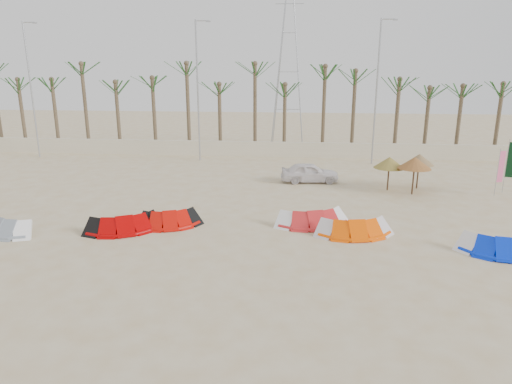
# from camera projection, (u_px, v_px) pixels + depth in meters

# --- Properties ---
(ground) EXTENTS (120.00, 120.00, 0.00)m
(ground) POSITION_uv_depth(u_px,v_px,m) (242.00, 264.00, 18.17)
(ground) COLOR beige
(ground) RESTS_ON ground
(boundary_wall) EXTENTS (60.00, 0.30, 1.30)m
(boundary_wall) POSITION_uv_depth(u_px,v_px,m) (274.00, 149.00, 39.09)
(boundary_wall) COLOR beige
(boundary_wall) RESTS_ON ground
(palm_line) EXTENTS (52.00, 4.00, 7.70)m
(palm_line) POSITION_uv_depth(u_px,v_px,m) (283.00, 79.00, 38.90)
(palm_line) COLOR brown
(palm_line) RESTS_ON ground
(lamp_a) EXTENTS (1.25, 0.14, 11.00)m
(lamp_a) POSITION_uv_depth(u_px,v_px,m) (31.00, 88.00, 37.61)
(lamp_a) COLOR #A5A8AD
(lamp_a) RESTS_ON ground
(lamp_b) EXTENTS (1.25, 0.14, 11.00)m
(lamp_b) POSITION_uv_depth(u_px,v_px,m) (198.00, 89.00, 36.33)
(lamp_b) COLOR #A5A8AD
(lamp_b) RESTS_ON ground
(lamp_c) EXTENTS (1.25, 0.14, 11.00)m
(lamp_c) POSITION_uv_depth(u_px,v_px,m) (377.00, 90.00, 35.06)
(lamp_c) COLOR #A5A8AD
(lamp_c) RESTS_ON ground
(pylon) EXTENTS (3.00, 3.00, 14.00)m
(pylon) POSITION_uv_depth(u_px,v_px,m) (287.00, 145.00, 44.92)
(pylon) COLOR #A5A8AD
(pylon) RESTS_ON ground
(kite_grey) EXTENTS (3.73, 2.63, 0.90)m
(kite_grey) POSITION_uv_depth(u_px,v_px,m) (9.00, 223.00, 21.64)
(kite_grey) COLOR gray
(kite_grey) RESTS_ON ground
(kite_red_left) EXTENTS (4.01, 2.84, 0.90)m
(kite_red_left) POSITION_uv_depth(u_px,v_px,m) (126.00, 221.00, 21.90)
(kite_red_left) COLOR #A10000
(kite_red_left) RESTS_ON ground
(kite_red_mid) EXTENTS (3.44, 2.35, 0.90)m
(kite_red_mid) POSITION_uv_depth(u_px,v_px,m) (171.00, 216.00, 22.53)
(kite_red_mid) COLOR #C20B03
(kite_red_mid) RESTS_ON ground
(kite_red_right) EXTENTS (3.93, 2.43, 0.90)m
(kite_red_right) POSITION_uv_depth(u_px,v_px,m) (313.00, 215.00, 22.69)
(kite_red_right) COLOR red
(kite_red_right) RESTS_ON ground
(kite_orange) EXTENTS (3.74, 2.08, 0.90)m
(kite_orange) POSITION_uv_depth(u_px,v_px,m) (354.00, 225.00, 21.36)
(kite_orange) COLOR #FF5000
(kite_orange) RESTS_ON ground
(kite_blue) EXTENTS (3.70, 2.06, 0.90)m
(kite_blue) POSITION_uv_depth(u_px,v_px,m) (500.00, 242.00, 19.23)
(kite_blue) COLOR #0328E4
(kite_blue) RESTS_ON ground
(parasol_left) EXTENTS (2.00, 2.00, 2.31)m
(parasol_left) POSITION_uv_depth(u_px,v_px,m) (415.00, 163.00, 27.39)
(parasol_left) COLOR #4C331E
(parasol_left) RESTS_ON ground
(parasol_mid) EXTENTS (1.93, 1.93, 2.13)m
(parasol_mid) POSITION_uv_depth(u_px,v_px,m) (389.00, 163.00, 28.35)
(parasol_mid) COLOR #4C331E
(parasol_mid) RESTS_ON ground
(parasol_right) EXTENTS (1.83, 1.83, 2.24)m
(parasol_right) POSITION_uv_depth(u_px,v_px,m) (419.00, 159.00, 28.76)
(parasol_right) COLOR #4C331E
(parasol_right) RESTS_ON ground
(flag_pink) EXTENTS (0.44, 0.16, 2.91)m
(flag_pink) POSITION_uv_depth(u_px,v_px,m) (501.00, 168.00, 27.03)
(flag_pink) COLOR #A5A8AD
(flag_pink) RESTS_ON ground
(flag_green) EXTENTS (0.45, 0.12, 3.34)m
(flag_green) POSITION_uv_depth(u_px,v_px,m) (510.00, 161.00, 27.79)
(flag_green) COLOR #A5A8AD
(flag_green) RESTS_ON ground
(car) EXTENTS (3.98, 1.91, 1.31)m
(car) POSITION_uv_depth(u_px,v_px,m) (310.00, 173.00, 30.65)
(car) COLOR white
(car) RESTS_ON ground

